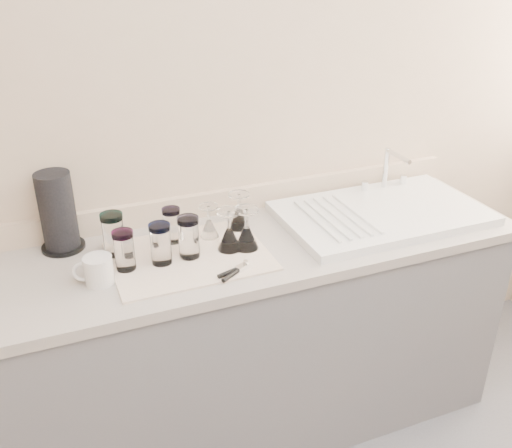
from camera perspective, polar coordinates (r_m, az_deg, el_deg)
name	(u,v)px	position (r m, az deg, el deg)	size (l,w,h in m)	color
counter_unit	(257,337)	(2.39, 0.07, -11.22)	(2.06, 0.62, 0.90)	slate
sink_unit	(382,213)	(2.38, 12.45, 1.13)	(0.82, 0.50, 0.22)	white
dish_towel	(189,256)	(2.05, -6.69, -3.22)	(0.55, 0.42, 0.01)	white
tumbler_teal	(113,234)	(2.07, -14.08, -0.97)	(0.08, 0.08, 0.16)	white
tumbler_purple	(172,225)	(2.12, -8.41, -0.09)	(0.07, 0.07, 0.13)	white
tumbler_magenta	(124,250)	(1.97, -13.04, -2.55)	(0.07, 0.07, 0.14)	white
tumbler_blue	(161,243)	(1.98, -9.52, -1.93)	(0.07, 0.07, 0.15)	white
tumbler_lavender	(189,237)	(2.01, -6.74, -1.28)	(0.08, 0.08, 0.15)	white
goblet_back_left	(209,226)	(2.15, -4.70, -0.21)	(0.07, 0.07, 0.13)	white
goblet_back_right	(239,216)	(2.21, -1.69, 0.78)	(0.08, 0.08, 0.14)	white
goblet_front_left	(229,236)	(2.06, -2.69, -1.24)	(0.09, 0.09, 0.15)	white
goblet_front_right	(247,235)	(2.06, -0.95, -1.09)	(0.09, 0.09, 0.16)	white
can_opener	(234,271)	(1.93, -2.19, -4.76)	(0.12, 0.09, 0.02)	silver
white_mug	(98,270)	(1.94, -15.56, -4.48)	(0.14, 0.11, 0.10)	silver
paper_towel_roll	(58,213)	(2.16, -19.21, 1.08)	(0.16, 0.16, 0.29)	black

